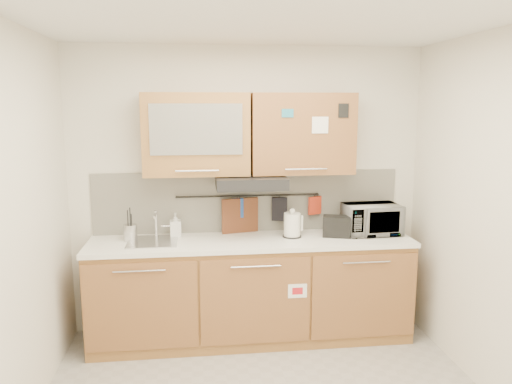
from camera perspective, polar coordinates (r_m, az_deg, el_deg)
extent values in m
plane|color=white|center=(3.08, 2.04, 19.64)|extent=(3.20, 3.20, 0.00)
plane|color=silver|center=(4.59, -0.96, 0.18)|extent=(3.20, 0.00, 3.20)
plane|color=silver|center=(3.30, -26.84, -4.84)|extent=(0.00, 3.00, 3.00)
plane|color=silver|center=(3.73, 27.04, -3.26)|extent=(0.00, 3.00, 3.00)
cube|color=#A97B3C|center=(4.53, -0.53, -11.25)|extent=(2.80, 0.60, 0.88)
cube|color=black|center=(4.69, -0.52, -15.69)|extent=(2.80, 0.54, 0.10)
cube|color=#946034|center=(4.24, -13.00, -12.66)|extent=(0.91, 0.02, 0.74)
cylinder|color=silver|center=(4.10, -13.21, -8.79)|extent=(0.41, 0.01, 0.01)
cube|color=#946034|center=(4.24, -0.05, -12.39)|extent=(0.91, 0.02, 0.74)
cylinder|color=silver|center=(4.10, -0.01, -8.52)|extent=(0.41, 0.01, 0.01)
cube|color=#946034|center=(4.44, 12.26, -11.57)|extent=(0.91, 0.02, 0.74)
cylinder|color=silver|center=(4.31, 12.53, -7.85)|extent=(0.41, 0.01, 0.01)
cube|color=white|center=(4.38, -0.52, -5.68)|extent=(2.82, 0.62, 0.04)
cube|color=silver|center=(4.60, -0.94, -1.08)|extent=(2.80, 0.02, 0.56)
cube|color=#A97B3C|center=(4.33, -6.84, 6.58)|extent=(0.90, 0.35, 0.70)
cube|color=silver|center=(4.15, -6.85, 7.12)|extent=(0.76, 0.02, 0.42)
cube|color=#946034|center=(4.43, 5.23, 6.68)|extent=(0.90, 0.35, 0.70)
cube|color=white|center=(4.28, 7.34, 7.60)|extent=(0.14, 0.00, 0.14)
cube|color=black|center=(4.33, -0.62, 1.18)|extent=(0.60, 0.46, 0.10)
cube|color=silver|center=(4.38, -11.72, -5.70)|extent=(0.42, 0.40, 0.03)
cylinder|color=silver|center=(4.50, -11.36, -3.61)|extent=(0.03, 0.03, 0.24)
cylinder|color=silver|center=(4.40, -11.48, -2.59)|extent=(0.02, 0.18, 0.02)
cylinder|color=black|center=(4.55, -0.89, -0.43)|extent=(1.30, 0.02, 0.02)
cylinder|color=#B9B9BD|center=(4.44, -14.15, -4.53)|extent=(0.15, 0.15, 0.14)
cylinder|color=black|center=(4.44, -14.42, -3.71)|extent=(0.01, 0.01, 0.27)
cylinder|color=black|center=(4.42, -14.01, -3.97)|extent=(0.01, 0.01, 0.24)
cylinder|color=black|center=(4.44, -14.16, -3.56)|extent=(0.01, 0.01, 0.29)
cylinder|color=black|center=(4.42, -14.38, -4.17)|extent=(0.01, 0.01, 0.21)
cylinder|color=white|center=(4.44, 4.15, -3.79)|extent=(0.18, 0.18, 0.22)
sphere|color=white|center=(4.41, 4.17, -2.19)|extent=(0.05, 0.05, 0.05)
cube|color=white|center=(4.48, 5.19, -3.55)|extent=(0.03, 0.03, 0.14)
cylinder|color=black|center=(4.46, 4.13, -5.04)|extent=(0.17, 0.17, 0.01)
cube|color=black|center=(4.50, 9.21, -3.90)|extent=(0.27, 0.21, 0.18)
cube|color=black|center=(4.48, 8.68, -2.84)|extent=(0.10, 0.12, 0.01)
cube|color=black|center=(4.48, 9.79, -2.87)|extent=(0.10, 0.12, 0.01)
imported|color=#999999|center=(4.64, 13.08, -3.05)|extent=(0.51, 0.36, 0.27)
imported|color=#999999|center=(4.50, -9.18, -3.71)|extent=(0.10, 0.10, 0.21)
cube|color=brown|center=(4.58, -1.83, -3.32)|extent=(0.34, 0.10, 0.42)
cube|color=#204696|center=(4.55, -2.13, -1.84)|extent=(0.11, 0.03, 0.18)
cube|color=black|center=(4.60, 2.71, -1.96)|extent=(0.14, 0.08, 0.22)
cube|color=#AF2C17|center=(4.66, 6.74, -1.54)|extent=(0.13, 0.07, 0.17)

